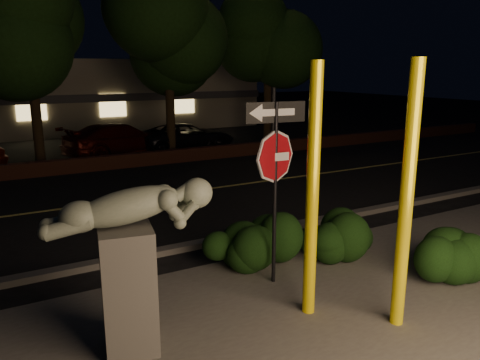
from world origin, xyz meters
name	(u,v)px	position (x,y,z in m)	size (l,w,h in m)	color
ground	(133,175)	(0.00, 10.00, 0.00)	(90.00, 90.00, 0.00)	black
patio	(366,327)	(0.00, -1.00, 0.01)	(14.00, 6.00, 0.02)	#4C4944
road	(164,195)	(0.00, 7.00, 0.01)	(80.00, 8.00, 0.01)	black
lane_marking	(164,195)	(0.00, 7.00, 0.02)	(80.00, 0.12, 0.01)	#C9B750
curb	(233,238)	(0.00, 2.90, 0.06)	(80.00, 0.25, 0.12)	#4C4944
brick_wall	(122,161)	(0.00, 11.30, 0.25)	(40.00, 0.35, 0.50)	#4F2619
parking_lot	(88,146)	(0.00, 17.00, 0.01)	(40.00, 12.00, 0.01)	black
building	(57,94)	(0.00, 24.99, 2.00)	(22.00, 10.20, 4.00)	gray
tree_far_c	(167,11)	(2.50, 12.80, 5.66)	(4.80, 4.80, 7.84)	black
tree_far_d	(269,25)	(7.50, 13.30, 5.42)	(4.40, 4.40, 7.42)	black
yellow_pole_left	(312,194)	(-0.44, -0.25, 1.81)	(0.18, 0.18, 3.62)	yellow
yellow_pole_right	(406,199)	(0.45, -1.12, 1.83)	(0.18, 0.18, 3.65)	yellow
signpost	(275,157)	(-0.34, 0.84, 2.14)	(1.02, 0.16, 3.01)	black
sculpture	(130,251)	(-2.95, 0.08, 1.35)	(2.06, 0.89, 2.20)	#4C4944
hedge_center	(250,240)	(-0.34, 1.61, 0.49)	(1.89, 0.89, 0.99)	black
hedge_right	(344,226)	(1.50, 1.18, 0.58)	(1.76, 0.94, 1.15)	black
hedge_far_right	(449,250)	(2.37, -0.48, 0.50)	(1.43, 0.89, 0.99)	black
streetlight	(271,25)	(7.47, 13.06, 5.39)	(1.36, 0.43, 9.07)	#4B4B50
parked_car_darkred	(120,139)	(0.63, 13.78, 0.67)	(1.89, 4.64, 1.35)	#3C0904
parked_car_dark	(186,137)	(3.54, 13.70, 0.59)	(1.96, 4.25, 1.18)	black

